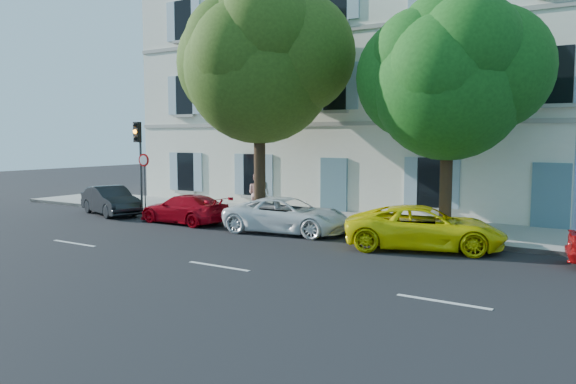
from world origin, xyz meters
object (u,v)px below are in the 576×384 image
Objects in this scene: car_yellow_supercar at (425,228)px; pedestrian_a at (262,194)px; tree_left at (259,69)px; traffic_light at (138,146)px; road_sign at (144,169)px; car_red_coupe at (184,209)px; tree_right at (449,84)px; car_white_coupe at (287,215)px; pedestrian_b at (257,194)px; car_dark_sedan at (111,201)px.

car_yellow_supercar is 2.81× the size of pedestrian_a.
car_yellow_supercar is at bearing -15.14° from tree_left.
traffic_light is 1.18m from road_sign.
car_red_coupe is 0.51× the size of tree_right.
car_white_coupe is at bearing 95.68° from car_red_coupe.
car_yellow_supercar is 2.70× the size of pedestrian_b.
traffic_light is at bearing -175.67° from tree_left.
road_sign reaches higher than car_yellow_supercar.
road_sign is at bearing -109.58° from car_red_coupe.
car_yellow_supercar is 0.52× the size of tree_left.
car_red_coupe is 0.83× the size of car_yellow_supercar.
car_dark_sedan is 6.60m from pedestrian_b.
pedestrian_b is at bearing 13.08° from road_sign.
car_red_coupe is at bearing 63.59° from pedestrian_b.
pedestrian_a is at bearing 16.17° from road_sign.
car_red_coupe is 3.49m from pedestrian_a.
car_dark_sedan reaches higher than car_red_coupe.
car_dark_sedan is 2.87m from traffic_light.
car_dark_sedan is 2.16× the size of pedestrian_b.
car_dark_sedan is 4.44m from car_red_coupe.
pedestrian_b is (1.59, 2.74, 0.46)m from car_red_coupe.
car_yellow_supercar is 4.96m from tree_right.
car_white_coupe is 2.68× the size of pedestrian_a.
tree_left reaches higher than road_sign.
tree_right is (14.18, 2.15, 4.51)m from car_dark_sedan.
pedestrian_b is (-0.56, 0.59, -5.08)m from tree_left.
traffic_light is at bearing 14.09° from car_dark_sedan.
car_red_coupe is 5.23m from traffic_light.
car_white_coupe is 1.81× the size of road_sign.
car_white_coupe is at bearing 102.22° from pedestrian_a.
car_red_coupe is 4.68m from car_white_coupe.
tree_left is at bearing 4.33° from traffic_light.
car_white_coupe is at bearing 145.49° from pedestrian_b.
car_yellow_supercar is at bearing 92.36° from car_red_coupe.
car_red_coupe is 10.99m from tree_right.
tree_right is at bearing -77.32° from car_white_coupe.
car_yellow_supercar is 1.21× the size of traffic_light.
car_yellow_supercar reaches higher than car_dark_sedan.
car_white_coupe is 6.31m from tree_left.
traffic_light reaches higher than road_sign.
tree_left is 3.68× the size of road_sign.
car_red_coupe is at bearing -167.14° from tree_right.
car_red_coupe is at bearing -21.40° from road_sign.
tree_right is at bearing 138.43° from pedestrian_a.
pedestrian_a is (-3.04, 2.74, 0.37)m from car_white_coupe.
car_yellow_supercar reaches higher than car_white_coupe.
traffic_light is 2.23× the size of pedestrian_b.
car_dark_sedan is 0.49× the size of tree_right.
pedestrian_a is (5.42, 1.57, -0.97)m from road_sign.
road_sign is at bearing 65.49° from car_yellow_supercar.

